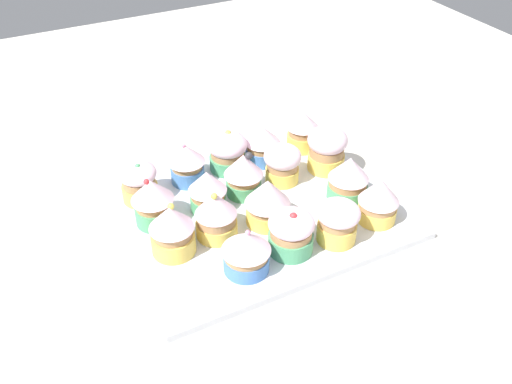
{
  "coord_description": "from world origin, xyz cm",
  "views": [
    {
      "loc": [
        59.16,
        -30.39,
        54.54
      ],
      "look_at": [
        0.0,
        0.0,
        4.2
      ],
      "focal_mm": 39.68,
      "sensor_mm": 36.0,
      "label": 1
    }
  ],
  "objects_px": {
    "cupcake_7": "(228,151)",
    "cupcake_10": "(290,232)",
    "baking_tray": "(256,211)",
    "napkin": "(398,321)",
    "cupcake_1": "(153,201)",
    "cupcake_8": "(246,173)",
    "cupcake_9": "(264,202)",
    "cupcake_11": "(263,144)",
    "cupcake_6": "(246,251)",
    "cupcake_0": "(139,182)",
    "cupcake_15": "(327,148)",
    "cupcake_3": "(187,163)",
    "cupcake_16": "(348,178)",
    "cupcake_5": "(216,214)",
    "cupcake_14": "(303,130)",
    "cupcake_12": "(282,163)",
    "cupcake_4": "(208,190)",
    "cupcake_17": "(379,200)",
    "cupcake_13": "(338,221)",
    "cupcake_2": "(172,229)"
  },
  "relations": [
    {
      "from": "cupcake_3",
      "to": "cupcake_4",
      "type": "relative_size",
      "value": 1.03
    },
    {
      "from": "baking_tray",
      "to": "napkin",
      "type": "xyz_separation_m",
      "value": [
        0.27,
        0.06,
        -0.0
      ]
    },
    {
      "from": "cupcake_5",
      "to": "cupcake_7",
      "type": "distance_m",
      "value": 0.17
    },
    {
      "from": "cupcake_6",
      "to": "cupcake_10",
      "type": "height_order",
      "value": "cupcake_10"
    },
    {
      "from": "cupcake_15",
      "to": "cupcake_11",
      "type": "bearing_deg",
      "value": -129.4
    },
    {
      "from": "napkin",
      "to": "cupcake_11",
      "type": "bearing_deg",
      "value": 178.63
    },
    {
      "from": "cupcake_5",
      "to": "cupcake_14",
      "type": "xyz_separation_m",
      "value": [
        -0.14,
        0.22,
        -0.0
      ]
    },
    {
      "from": "cupcake_3",
      "to": "cupcake_10",
      "type": "relative_size",
      "value": 1.03
    },
    {
      "from": "baking_tray",
      "to": "cupcake_4",
      "type": "bearing_deg",
      "value": -115.21
    },
    {
      "from": "cupcake_2",
      "to": "cupcake_9",
      "type": "bearing_deg",
      "value": 88.52
    },
    {
      "from": "cupcake_12",
      "to": "cupcake_17",
      "type": "relative_size",
      "value": 0.9
    },
    {
      "from": "cupcake_1",
      "to": "cupcake_13",
      "type": "distance_m",
      "value": 0.26
    },
    {
      "from": "cupcake_3",
      "to": "cupcake_9",
      "type": "xyz_separation_m",
      "value": [
        0.15,
        0.06,
        0.0
      ]
    },
    {
      "from": "cupcake_11",
      "to": "cupcake_8",
      "type": "bearing_deg",
      "value": -43.38
    },
    {
      "from": "cupcake_0",
      "to": "cupcake_7",
      "type": "bearing_deg",
      "value": 95.2
    },
    {
      "from": "cupcake_9",
      "to": "cupcake_13",
      "type": "xyz_separation_m",
      "value": [
        0.08,
        0.07,
        -0.0
      ]
    },
    {
      "from": "cupcake_7",
      "to": "napkin",
      "type": "bearing_deg",
      "value": 7.79
    },
    {
      "from": "cupcake_1",
      "to": "cupcake_8",
      "type": "height_order",
      "value": "cupcake_1"
    },
    {
      "from": "cupcake_7",
      "to": "cupcake_10",
      "type": "height_order",
      "value": "cupcake_7"
    },
    {
      "from": "cupcake_5",
      "to": "cupcake_14",
      "type": "relative_size",
      "value": 1.07
    },
    {
      "from": "cupcake_6",
      "to": "cupcake_1",
      "type": "bearing_deg",
      "value": -152.97
    },
    {
      "from": "cupcake_14",
      "to": "cupcake_12",
      "type": "bearing_deg",
      "value": -48.48
    },
    {
      "from": "cupcake_1",
      "to": "cupcake_16",
      "type": "height_order",
      "value": "cupcake_1"
    },
    {
      "from": "cupcake_0",
      "to": "cupcake_12",
      "type": "height_order",
      "value": "cupcake_0"
    },
    {
      "from": "cupcake_0",
      "to": "cupcake_9",
      "type": "xyz_separation_m",
      "value": [
        0.14,
        0.14,
        0.01
      ]
    },
    {
      "from": "cupcake_15",
      "to": "cupcake_9",
      "type": "bearing_deg",
      "value": -63.62
    },
    {
      "from": "cupcake_0",
      "to": "cupcake_16",
      "type": "bearing_deg",
      "value": 63.43
    },
    {
      "from": "cupcake_3",
      "to": "cupcake_11",
      "type": "height_order",
      "value": "cupcake_3"
    },
    {
      "from": "cupcake_7",
      "to": "cupcake_12",
      "type": "relative_size",
      "value": 1.08
    },
    {
      "from": "cupcake_11",
      "to": "cupcake_4",
      "type": "bearing_deg",
      "value": -59.39
    },
    {
      "from": "cupcake_4",
      "to": "cupcake_9",
      "type": "relative_size",
      "value": 0.92
    },
    {
      "from": "cupcake_7",
      "to": "cupcake_15",
      "type": "bearing_deg",
      "value": 62.93
    },
    {
      "from": "cupcake_10",
      "to": "cupcake_11",
      "type": "distance_m",
      "value": 0.22
    },
    {
      "from": "cupcake_5",
      "to": "cupcake_1",
      "type": "bearing_deg",
      "value": -133.84
    },
    {
      "from": "cupcake_10",
      "to": "cupcake_7",
      "type": "bearing_deg",
      "value": 177.84
    },
    {
      "from": "cupcake_10",
      "to": "cupcake_12",
      "type": "height_order",
      "value": "cupcake_10"
    },
    {
      "from": "cupcake_5",
      "to": "cupcake_9",
      "type": "xyz_separation_m",
      "value": [
        0.01,
        0.07,
        0.0
      ]
    },
    {
      "from": "cupcake_8",
      "to": "napkin",
      "type": "relative_size",
      "value": 0.54
    },
    {
      "from": "cupcake_3",
      "to": "napkin",
      "type": "xyz_separation_m",
      "value": [
        0.38,
        0.12,
        -0.04
      ]
    },
    {
      "from": "cupcake_1",
      "to": "napkin",
      "type": "relative_size",
      "value": 0.56
    },
    {
      "from": "cupcake_7",
      "to": "napkin",
      "type": "relative_size",
      "value": 0.5
    },
    {
      "from": "cupcake_5",
      "to": "cupcake_17",
      "type": "distance_m",
      "value": 0.23
    },
    {
      "from": "napkin",
      "to": "cupcake_8",
      "type": "bearing_deg",
      "value": -169.9
    },
    {
      "from": "cupcake_1",
      "to": "cupcake_7",
      "type": "height_order",
      "value": "cupcake_1"
    },
    {
      "from": "cupcake_3",
      "to": "cupcake_16",
      "type": "bearing_deg",
      "value": 52.79
    },
    {
      "from": "napkin",
      "to": "cupcake_9",
      "type": "bearing_deg",
      "value": -164.47
    },
    {
      "from": "cupcake_11",
      "to": "cupcake_17",
      "type": "xyz_separation_m",
      "value": [
        0.21,
        0.08,
        0.0
      ]
    },
    {
      "from": "cupcake_6",
      "to": "cupcake_7",
      "type": "xyz_separation_m",
      "value": [
        -0.22,
        0.08,
        0.0
      ]
    },
    {
      "from": "cupcake_6",
      "to": "cupcake_13",
      "type": "relative_size",
      "value": 1.03
    },
    {
      "from": "cupcake_0",
      "to": "cupcake_3",
      "type": "height_order",
      "value": "cupcake_3"
    }
  ]
}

